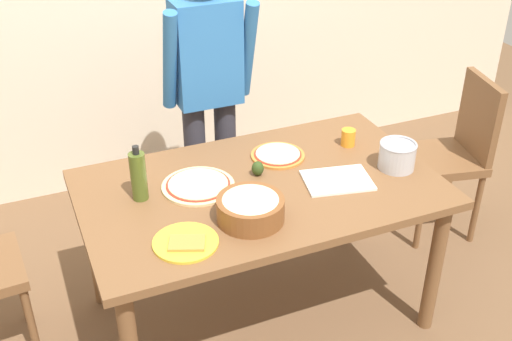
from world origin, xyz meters
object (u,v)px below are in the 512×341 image
Objects in this scene: steel_pot at (397,155)px; pizza_cooked_on_tray at (278,155)px; popcorn_bowl at (250,207)px; pizza_raw_on_board at (198,185)px; avocado at (258,168)px; dining_table at (260,202)px; plate_with_slice at (186,242)px; olive_oil_bottle at (138,176)px; cutting_board_white at (337,180)px; chair_wooden_right at (456,148)px; person_cook at (208,86)px; cup_orange at (348,137)px.

pizza_cooked_on_tray is at bearing 146.50° from steel_pot.
popcorn_bowl reaches higher than pizza_cooked_on_tray.
pizza_raw_on_board is 4.66× the size of avocado.
plate_with_slice is (-0.44, -0.28, 0.10)m from dining_table.
plate_with_slice is (-0.62, -0.49, -0.00)m from pizza_cooked_on_tray.
steel_pot is (0.65, -0.10, 0.16)m from dining_table.
pizza_raw_on_board is 1.27× the size of olive_oil_bottle.
pizza_cooked_on_tray reaches higher than cutting_board_white.
plate_with_slice is at bearing -170.47° from steel_pot.
cutting_board_white is at bearing 14.52° from popcorn_bowl.
chair_wooden_right reaches higher than pizza_raw_on_board.
popcorn_bowl is 0.80m from steel_pot.
person_cook reaches higher than plate_with_slice.
cutting_board_white is (-0.22, -0.28, -0.04)m from cup_orange.
pizza_raw_on_board is 0.28m from olive_oil_bottle.
chair_wooden_right is 1.57m from popcorn_bowl.
plate_with_slice reaches higher than dining_table.
cup_orange reaches higher than plate_with_slice.
person_cook reaches higher than chair_wooden_right.
pizza_cooked_on_tray is (0.18, 0.21, 0.10)m from dining_table.
dining_table is 5.71× the size of popcorn_bowl.
pizza_raw_on_board is 1.16× the size of popcorn_bowl.
dining_table is 1.35m from chair_wooden_right.
dining_table is at bearing 171.08° from steel_pot.
steel_pot is (1.17, -0.21, -0.05)m from olive_oil_bottle.
steel_pot is at bearing -53.86° from person_cook.
plate_with_slice reaches higher than pizza_raw_on_board.
olive_oil_bottle is (-0.70, -0.10, 0.10)m from pizza_cooked_on_tray.
dining_table is at bearing 33.00° from plate_with_slice.
cup_orange is 0.36m from cutting_board_white.
chair_wooden_right is 1.16m from pizza_cooked_on_tray.
cutting_board_white reaches higher than dining_table.
person_cook reaches higher than pizza_raw_on_board.
avocado is at bearing 163.07° from steel_pot.
popcorn_bowl is 0.36m from avocado.
cutting_board_white is at bearing -13.86° from olive_oil_bottle.
plate_with_slice is at bearing -114.95° from pizza_raw_on_board.
dining_table is at bearing -91.66° from person_cook.
person_cook is at bearing 50.26° from olive_oil_bottle.
dining_table is 1.68× the size of chair_wooden_right.
avocado is at bearing -1.85° from olive_oil_bottle.
person_cook is 0.74m from pizza_raw_on_board.
pizza_raw_on_board is 1.09× the size of cutting_board_white.
pizza_raw_on_board is at bearing 160.24° from dining_table.
chair_wooden_right is 3.39× the size of popcorn_bowl.
pizza_raw_on_board is (-1.58, -0.16, 0.23)m from chair_wooden_right.
chair_wooden_right is 0.82m from cup_orange.
olive_oil_bottle is (-0.54, -0.65, -0.07)m from person_cook.
popcorn_bowl reaches higher than plate_with_slice.
plate_with_slice is at bearing -113.82° from person_cook.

